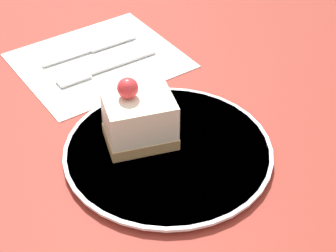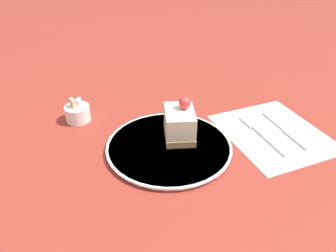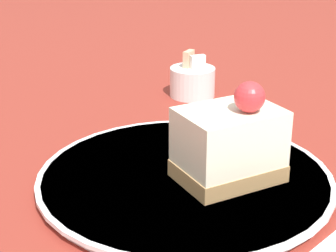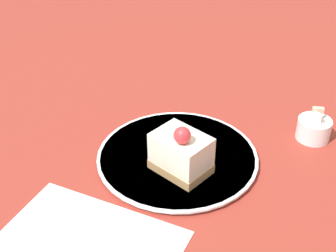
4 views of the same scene
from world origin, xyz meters
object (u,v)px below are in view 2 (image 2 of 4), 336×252
Objects in this scene: plate at (170,147)px; knife at (288,132)px; fork at (259,131)px; cake_slice at (180,123)px; sugar_bowl at (78,113)px.

knife is at bearing -8.12° from plate.
plate reaches higher than fork.
fork and knife have the same top height.
plate is 2.64× the size of cake_slice.
fork is 2.85× the size of sugar_bowl.
fork is (0.19, -0.04, -0.04)m from cake_slice.
fork is at bearing -2.62° from plate.
fork is (0.22, -0.01, -0.00)m from plate.
cake_slice reaches higher than plate.
plate is at bearing 171.37° from knife.
cake_slice reaches higher than sugar_bowl.
plate is 0.29m from knife.
knife is at bearing -26.80° from fork.
cake_slice is at bearing -39.73° from sugar_bowl.
plate is 0.26m from sugar_bowl.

